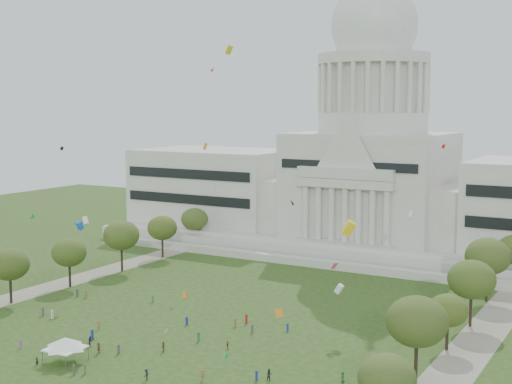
{
  "coord_description": "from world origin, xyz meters",
  "views": [
    {
      "loc": [
        75.34,
        -86.02,
        42.26
      ],
      "look_at": [
        0.0,
        45.0,
        24.0
      ],
      "focal_mm": 50.0,
      "sensor_mm": 36.0,
      "label": 1
    }
  ],
  "objects": [
    {
      "name": "row_tree_r_2",
      "position": [
        44.17,
        17.44,
        9.66
      ],
      "size": [
        9.55,
        9.55,
        13.58
      ],
      "color": "black",
      "rests_on": "ground"
    },
    {
      "name": "path_left",
      "position": [
        -48.0,
        30.0,
        0.02
      ],
      "size": [
        8.0,
        160.0,
        0.04
      ],
      "primitive_type": "cube",
      "color": "gray",
      "rests_on": "ground"
    },
    {
      "name": "person_4",
      "position": [
        2.23,
        8.98,
        0.97
      ],
      "size": [
        0.88,
        1.25,
        1.94
      ],
      "primitive_type": "imported",
      "rotation": [
        0.0,
        0.0,
        4.96
      ],
      "color": "olive",
      "rests_on": "ground"
    },
    {
      "name": "row_tree_r_3",
      "position": [
        44.4,
        34.48,
        7.08
      ],
      "size": [
        7.01,
        7.01,
        9.98
      ],
      "color": "black",
      "rests_on": "ground"
    },
    {
      "name": "path_right",
      "position": [
        48.0,
        30.0,
        0.02
      ],
      "size": [
        8.0,
        160.0,
        0.04
      ],
      "primitive_type": "cube",
      "color": "gray",
      "rests_on": "ground"
    },
    {
      "name": "person_0",
      "position": [
        34.39,
        12.05,
        0.84
      ],
      "size": [
        0.97,
        0.95,
        1.69
      ],
      "primitive_type": "imported",
      "rotation": [
        0.0,
        0.0,
        5.55
      ],
      "color": "#33723F",
      "rests_on": "ground"
    },
    {
      "name": "row_tree_l_3",
      "position": [
        -44.09,
        33.92,
        8.21
      ],
      "size": [
        8.12,
        8.12,
        11.55
      ],
      "color": "black",
      "rests_on": "ground"
    },
    {
      "name": "row_tree_l_5",
      "position": [
        -45.22,
        71.01,
        8.42
      ],
      "size": [
        8.33,
        8.33,
        11.85
      ],
      "color": "black",
      "rests_on": "ground"
    },
    {
      "name": "row_tree_l_4",
      "position": [
        -44.08,
        52.42,
        9.39
      ],
      "size": [
        9.29,
        9.29,
        13.21
      ],
      "color": "black",
      "rests_on": "ground"
    },
    {
      "name": "person_8",
      "position": [
        -10.91,
        5.08,
        0.91
      ],
      "size": [
        1.03,
        0.96,
        1.81
      ],
      "primitive_type": "imported",
      "rotation": [
        0.0,
        0.0,
        2.51
      ],
      "color": "#26262B",
      "rests_on": "ground"
    },
    {
      "name": "event_tent",
      "position": [
        -8.8,
        -3.08,
        3.39
      ],
      "size": [
        8.16,
        8.16,
        4.37
      ],
      "color": "#4C4C4C",
      "rests_on": "ground"
    },
    {
      "name": "row_tree_l_2",
      "position": [
        -45.04,
        17.3,
        8.51
      ],
      "size": [
        8.42,
        8.42,
        11.97
      ],
      "color": "black",
      "rests_on": "ground"
    },
    {
      "name": "capitol",
      "position": [
        0.0,
        113.59,
        22.3
      ],
      "size": [
        160.0,
        64.5,
        91.3
      ],
      "color": "beige",
      "rests_on": "ground"
    },
    {
      "name": "person_10",
      "position": [
        11.05,
        15.8,
        0.77
      ],
      "size": [
        0.63,
        0.97,
        1.54
      ],
      "primitive_type": "imported",
      "rotation": [
        0.0,
        0.0,
        1.73
      ],
      "color": "olive",
      "rests_on": "ground"
    },
    {
      "name": "kite_swarm",
      "position": [
        1.9,
        9.41,
        27.78
      ],
      "size": [
        90.9,
        100.97,
        63.66
      ],
      "color": "red",
      "rests_on": "ground"
    },
    {
      "name": "ground",
      "position": [
        0.0,
        0.0,
        0.0
      ],
      "size": [
        400.0,
        400.0,
        0.0
      ],
      "primitive_type": "plane",
      "color": "#294619",
      "rests_on": "ground"
    },
    {
      "name": "row_tree_r_5",
      "position": [
        43.49,
        70.19,
        9.93
      ],
      "size": [
        9.82,
        9.82,
        13.96
      ],
      "color": "black",
      "rests_on": "ground"
    },
    {
      "name": "person_7",
      "position": [
        -11.76,
        -6.54,
        0.75
      ],
      "size": [
        0.66,
        0.59,
        1.51
      ],
      "primitive_type": "imported",
      "rotation": [
        0.0,
        0.0,
        3.54
      ],
      "color": "#26262B",
      "rests_on": "ground"
    },
    {
      "name": "person_5",
      "position": [
        -6.98,
        2.93,
        0.99
      ],
      "size": [
        1.76,
        1.86,
        1.98
      ],
      "primitive_type": "imported",
      "rotation": [
        0.0,
        0.0,
        2.29
      ],
      "color": "olive",
      "rests_on": "ground"
    },
    {
      "name": "distant_crowd",
      "position": [
        -15.94,
        14.37,
        0.87
      ],
      "size": [
        62.04,
        39.78,
        1.91
      ],
      "color": "#33723F",
      "rests_on": "ground"
    },
    {
      "name": "row_tree_l_6",
      "position": [
        -46.87,
        89.14,
        8.27
      ],
      "size": [
        8.19,
        8.19,
        11.64
      ],
      "color": "black",
      "rests_on": "ground"
    },
    {
      "name": "row_tree_r_1",
      "position": [
        46.22,
        -1.75,
        7.66
      ],
      "size": [
        7.58,
        7.58,
        10.78
      ],
      "color": "black",
      "rests_on": "ground"
    },
    {
      "name": "person_2",
      "position": [
        24.37,
        6.76,
        0.95
      ],
      "size": [
        0.99,
        1.08,
        1.89
      ],
      "primitive_type": "imported",
      "rotation": [
        0.0,
        0.0,
        0.98
      ],
      "color": "#26262B",
      "rests_on": "ground"
    },
    {
      "name": "person_3",
      "position": [
        7.7,
        -2.52,
        0.92
      ],
      "size": [
        0.83,
        1.28,
        1.83
      ],
      "primitive_type": "imported",
      "rotation": [
        0.0,
        0.0,
        4.91
      ],
      "color": "#26262B",
      "rests_on": "ground"
    },
    {
      "name": "row_tree_r_4",
      "position": [
        44.76,
        50.04,
        9.29
      ],
      "size": [
        9.19,
        9.19,
        13.06
      ],
      "color": "black",
      "rests_on": "ground"
    },
    {
      "name": "person_9",
      "position": [
        15.35,
        1.64,
        0.94
      ],
      "size": [
        1.35,
        1.2,
        1.87
      ],
      "primitive_type": "imported",
      "rotation": [
        0.0,
        0.0,
        0.6
      ],
      "color": "olive",
      "rests_on": "ground"
    }
  ]
}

